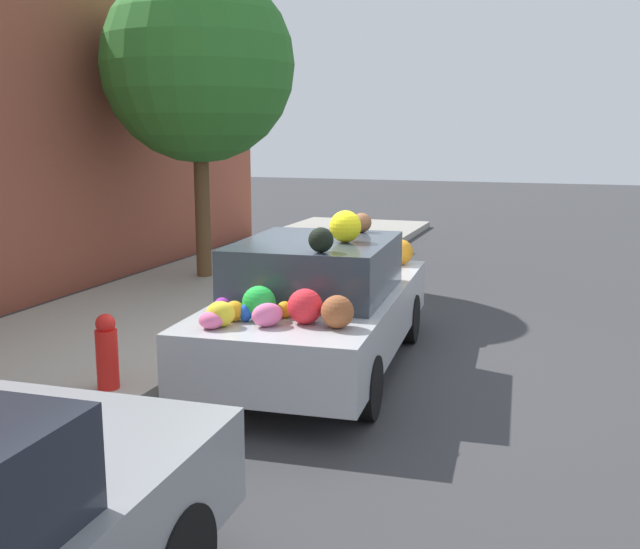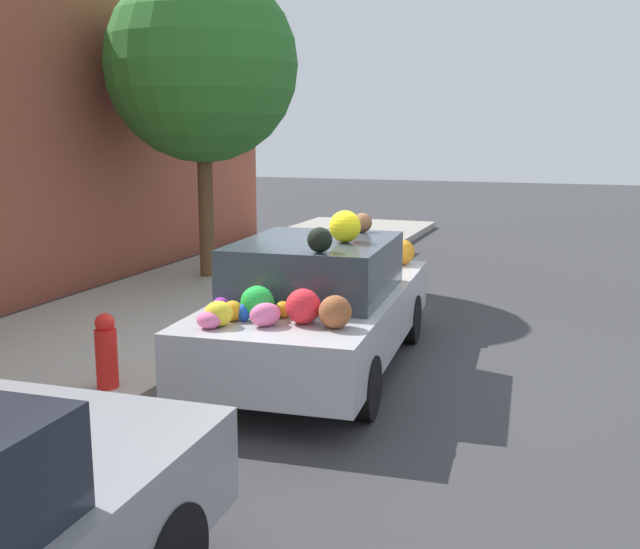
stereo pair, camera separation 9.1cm
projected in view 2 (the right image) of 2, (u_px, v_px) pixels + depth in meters
ground_plane at (319, 368)px, 7.90m from camera, size 60.00×60.00×0.00m
sidewalk_curb at (103, 338)px, 8.78m from camera, size 24.00×3.20×0.15m
street_tree at (202, 66)px, 11.56m from camera, size 3.00×3.00×4.81m
fire_hydrant at (106, 351)px, 6.81m from camera, size 0.20×0.20×0.70m
art_car at (319, 303)px, 7.72m from camera, size 4.13×1.94×1.70m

